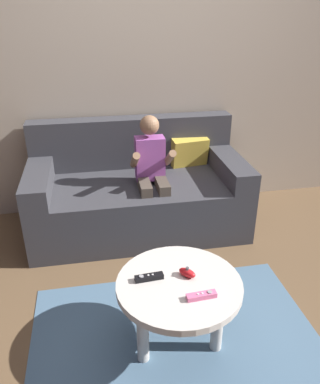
# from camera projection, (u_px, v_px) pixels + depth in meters

# --- Properties ---
(ground_plane) EXTENTS (8.67, 8.67, 0.00)m
(ground_plane) POSITION_uv_depth(u_px,v_px,m) (199.00, 344.00, 2.02)
(ground_plane) COLOR brown
(wall_back) EXTENTS (4.33, 0.05, 2.50)m
(wall_back) POSITION_uv_depth(u_px,v_px,m) (147.00, 56.00, 2.94)
(wall_back) COLOR #B2A38E
(wall_back) RESTS_ON ground
(couch) EXTENTS (1.61, 0.80, 0.81)m
(couch) POSITION_uv_depth(u_px,v_px,m) (138.00, 192.00, 3.00)
(couch) COLOR #38383D
(couch) RESTS_ON ground
(person_seated_on_couch) EXTENTS (0.30, 0.36, 0.92)m
(person_seated_on_couch) POSITION_uv_depth(u_px,v_px,m) (152.00, 172.00, 2.75)
(person_seated_on_couch) COLOR #4C4238
(person_seated_on_couch) RESTS_ON ground
(coffee_table) EXTENTS (0.61, 0.61, 0.41)m
(coffee_table) POSITION_uv_depth(u_px,v_px,m) (179.00, 292.00, 1.87)
(coffee_table) COLOR beige
(coffee_table) RESTS_ON ground
(area_rug) EXTENTS (1.53, 1.12, 0.01)m
(area_rug) POSITION_uv_depth(u_px,v_px,m) (177.00, 344.00, 2.02)
(area_rug) COLOR slate
(area_rug) RESTS_ON ground
(game_remote_black_near_edge) EXTENTS (0.14, 0.05, 0.03)m
(game_remote_black_near_edge) POSITION_uv_depth(u_px,v_px,m) (149.00, 277.00, 1.85)
(game_remote_black_near_edge) COLOR black
(game_remote_black_near_edge) RESTS_ON coffee_table
(nunchuk_red) EXTENTS (0.09, 0.10, 0.05)m
(nunchuk_red) POSITION_uv_depth(u_px,v_px,m) (187.00, 273.00, 1.87)
(nunchuk_red) COLOR red
(nunchuk_red) RESTS_ON coffee_table
(game_remote_pink_far_corner) EXTENTS (0.14, 0.04, 0.03)m
(game_remote_pink_far_corner) POSITION_uv_depth(u_px,v_px,m) (202.00, 296.00, 1.73)
(game_remote_pink_far_corner) COLOR pink
(game_remote_pink_far_corner) RESTS_ON coffee_table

